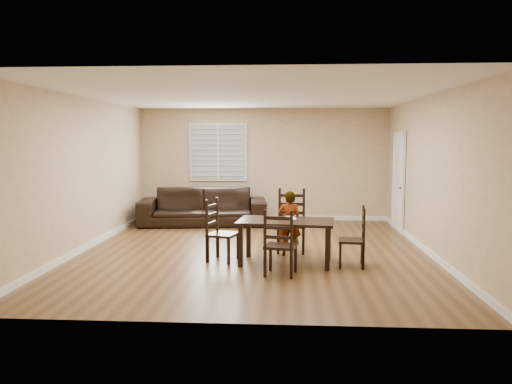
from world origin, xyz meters
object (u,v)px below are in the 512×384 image
dining_table (286,226)px  chair_right (359,239)px  donut (288,217)px  sofa (203,207)px  chair_far (279,246)px  chair_left (216,232)px  chair_near (291,222)px  child (289,223)px

dining_table → chair_right: size_ratio=1.68×
donut → sofa: size_ratio=0.03×
chair_far → chair_left: 1.39m
dining_table → chair_near: (0.10, 0.96, -0.11)m
child → sofa: size_ratio=0.38×
chair_near → chair_left: (-1.22, -0.82, -0.04)m
chair_left → chair_far: bearing=-115.4°
chair_near → chair_far: chair_near is taller
dining_table → chair_left: (-1.13, 0.14, -0.15)m
chair_far → chair_right: 1.39m
sofa → dining_table: bearing=-67.7°
chair_left → chair_right: chair_left is taller
child → chair_near: bearing=-87.4°
chair_right → donut: (-1.09, 0.29, 0.29)m
chair_near → chair_far: size_ratio=1.13×
child → chair_right: bearing=156.0°
chair_far → sofa: (-1.82, 4.29, -0.02)m
chair_right → child: child is taller
chair_near → donut: bearing=-91.8°
chair_far → sofa: size_ratio=0.34×
chair_right → donut: 1.16m
chair_far → child: bearing=-85.8°
sofa → donut: bearing=-66.1°
chair_near → chair_left: bearing=-143.9°
chair_right → child: size_ratio=0.85×
donut → sofa: bearing=120.3°
child → chair_far: bearing=91.0°
chair_far → chair_right: (1.22, 0.67, -0.02)m
chair_left → chair_right: (2.25, -0.27, -0.03)m
child → donut: size_ratio=11.65×
chair_right → child: 1.26m
chair_left → child: 1.25m
chair_far → chair_right: bearing=-140.5°
child → donut: child is taller
dining_table → sofa: (-1.91, 3.50, -0.19)m
chair_right → donut: chair_right is taller
chair_far → dining_table: bearing=-86.1°
chair_left → sofa: (-0.78, 3.36, -0.04)m
chair_near → child: (-0.04, -0.43, 0.05)m
chair_left → chair_right: bearing=-80.1°
chair_far → chair_left: chair_left is taller
dining_table → sofa: 3.99m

